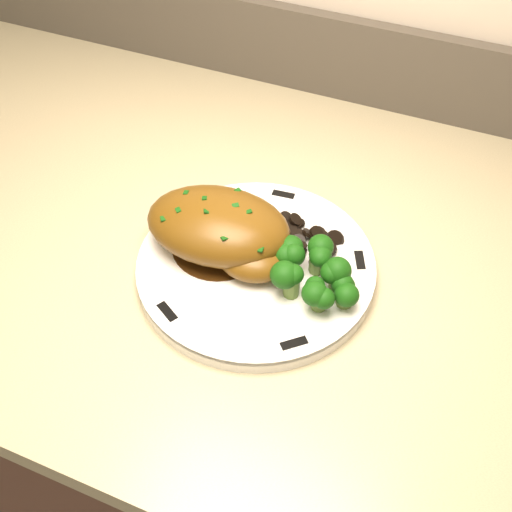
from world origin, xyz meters
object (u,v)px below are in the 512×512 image
at_px(chicken_breast, 222,230).
at_px(broccoli_florets, 317,275).
at_px(counter, 51,338).
at_px(plate, 256,267).

height_order(chicken_breast, broccoli_florets, chicken_breast).
distance_m(counter, chicken_breast, 0.61).
bearing_deg(plate, chicken_breast, 174.16).
xyz_separation_m(plate, broccoli_florets, (0.07, -0.01, 0.03)).
bearing_deg(chicken_breast, broccoli_florets, -12.43).
relative_size(counter, plate, 7.55).
height_order(plate, broccoli_florets, broccoli_florets).
relative_size(counter, chicken_breast, 11.42).
bearing_deg(counter, plate, -6.54).
bearing_deg(chicken_breast, counter, 168.21).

